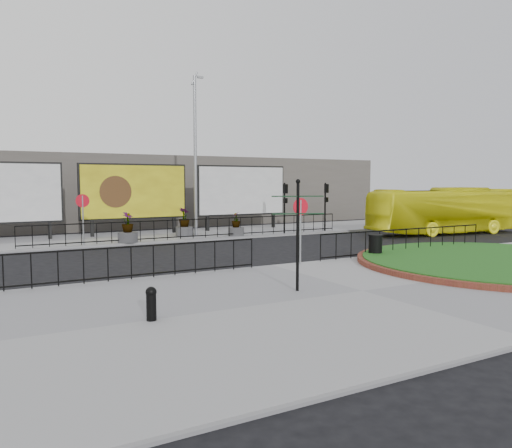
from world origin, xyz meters
TOP-DOWN VIEW (x-y plane):
  - ground at (0.00, 0.00)m, footprint 90.00×90.00m
  - pavement_near at (0.00, -5.00)m, footprint 30.00×10.00m
  - pavement_far at (0.00, 12.00)m, footprint 44.00×6.00m
  - brick_edge at (7.50, -4.00)m, footprint 10.40×10.40m
  - grass_lawn at (7.50, -4.00)m, footprint 10.00×10.00m
  - railing_near_left at (-6.00, -0.30)m, footprint 10.00×0.10m
  - railing_near_right at (6.50, -0.30)m, footprint 9.00×0.10m
  - railing_far at (1.00, 9.30)m, footprint 18.00×0.10m
  - speed_sign_far at (-5.00, 9.40)m, footprint 0.64×0.07m
  - speed_sign_near at (1.00, -0.40)m, footprint 0.64×0.07m
  - billboard_mid at (-1.50, 12.97)m, footprint 6.20×0.31m
  - billboard_right at (5.50, 12.97)m, footprint 6.20×0.31m
  - lamp_post at (1.51, 11.00)m, footprint 0.74×0.18m
  - signal_pole_a at (6.50, 9.34)m, footprint 0.22×0.26m
  - signal_pole_b at (9.50, 9.34)m, footprint 0.22×0.26m
  - building_backdrop at (0.00, 22.00)m, footprint 40.00×10.00m
  - fingerpost_sign at (-1.61, -4.11)m, footprint 1.44×0.73m
  - bollard at (-6.12, -5.05)m, footprint 0.25×0.25m
  - litter_bin at (4.50, -0.60)m, footprint 0.58×0.58m
  - bus at (15.52, 5.23)m, footprint 10.41×3.77m
  - planter_a at (-2.85, 9.40)m, footprint 1.00×1.00m
  - planter_b at (0.79, 11.00)m, footprint 0.99×0.99m
  - planter_c at (3.38, 9.60)m, footprint 0.92×0.92m

SIDE VIEW (x-z plane):
  - ground at x=0.00m, z-range 0.00..0.00m
  - pavement_near at x=0.00m, z-range 0.00..0.12m
  - pavement_far at x=0.00m, z-range 0.00..0.12m
  - brick_edge at x=7.50m, z-range 0.12..0.30m
  - grass_lawn at x=7.50m, z-range 0.12..0.34m
  - bollard at x=-6.12m, z-range 0.15..0.92m
  - planter_c at x=3.38m, z-range -0.08..1.28m
  - litter_bin at x=4.50m, z-range 0.12..1.08m
  - railing_near_left at x=-6.00m, z-range 0.12..1.22m
  - railing_near_right at x=6.50m, z-range 0.12..1.22m
  - railing_far at x=1.00m, z-range 0.12..1.22m
  - planter_a at x=-2.85m, z-range -0.09..1.46m
  - planter_b at x=0.79m, z-range -0.06..1.54m
  - bus at x=15.52m, z-range 0.00..2.84m
  - speed_sign_far at x=-5.00m, z-range 0.68..3.15m
  - speed_sign_near at x=1.00m, z-range 0.68..3.15m
  - fingerpost_sign at x=-1.61m, z-range 0.44..3.59m
  - signal_pole_a at x=6.50m, z-range 0.60..3.60m
  - signal_pole_b at x=9.50m, z-range 0.60..3.60m
  - building_backdrop at x=0.00m, z-range 0.00..5.00m
  - billboard_mid at x=-1.50m, z-range 0.55..4.65m
  - billboard_right at x=5.50m, z-range 0.55..4.65m
  - lamp_post at x=1.51m, z-range 0.21..9.44m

